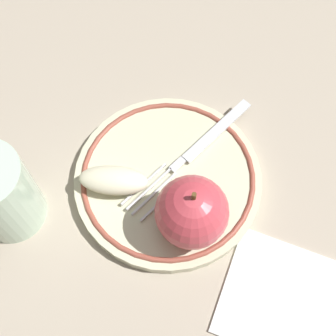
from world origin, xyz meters
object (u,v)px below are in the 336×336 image
(plate, at_px, (168,179))
(fork, at_px, (195,151))
(apple_red_whole, at_px, (192,212))
(apple_slice_front, at_px, (114,180))
(napkin_folded, at_px, (298,304))

(plate, relative_size, fork, 1.13)
(plate, bearing_deg, apple_red_whole, 133.33)
(apple_red_whole, bearing_deg, apple_slice_front, -8.33)
(apple_red_whole, height_order, apple_slice_front, apple_red_whole)
(apple_slice_front, height_order, napkin_folded, apple_slice_front)
(apple_slice_front, distance_m, fork, 0.10)
(apple_slice_front, bearing_deg, napkin_folded, 151.70)
(apple_slice_front, xyz_separation_m, fork, (-0.07, -0.07, -0.01))
(apple_red_whole, relative_size, fork, 0.45)
(apple_red_whole, relative_size, apple_slice_front, 1.10)
(apple_slice_front, height_order, fork, apple_slice_front)
(fork, xyz_separation_m, napkin_folded, (-0.15, 0.12, -0.02))
(plate, relative_size, napkin_folded, 1.39)
(napkin_folded, bearing_deg, apple_red_whole, -15.88)
(apple_red_whole, xyz_separation_m, apple_slice_front, (0.09, -0.01, -0.02))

